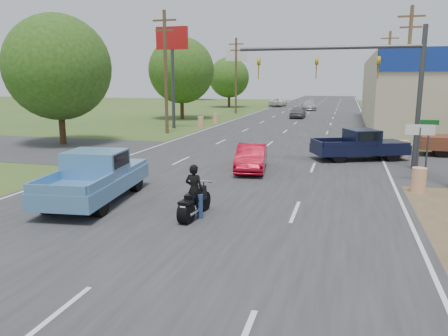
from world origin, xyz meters
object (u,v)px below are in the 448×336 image
(blue_pickup, at_px, (97,176))
(distant_car_silver, at_px, (309,105))
(rider, at_px, (194,193))
(navy_pickup, at_px, (362,145))
(motorcycle, at_px, (194,204))
(distant_car_white, at_px, (278,102))
(red_convertible, at_px, (251,158))
(distant_car_grey, at_px, (298,112))

(blue_pickup, relative_size, distant_car_silver, 1.15)
(distant_car_silver, bearing_deg, rider, -98.14)
(navy_pickup, bearing_deg, motorcycle, -47.37)
(distant_car_white, bearing_deg, rider, 98.86)
(blue_pickup, xyz_separation_m, navy_pickup, (9.65, 11.61, -0.08))
(navy_pickup, xyz_separation_m, distant_car_white, (-12.52, 51.27, -0.12))
(blue_pickup, height_order, distant_car_silver, blue_pickup)
(navy_pickup, height_order, distant_car_white, navy_pickup)
(red_convertible, height_order, navy_pickup, navy_pickup)
(navy_pickup, bearing_deg, distant_car_grey, 169.34)
(rider, distance_m, distant_car_silver, 55.48)
(red_convertible, relative_size, distant_car_silver, 0.77)
(motorcycle, height_order, rider, rider)
(red_convertible, distance_m, motorcycle, 7.94)
(motorcycle, xyz_separation_m, distant_car_silver, (-1.03, 55.52, 0.25))
(distant_car_silver, bearing_deg, distant_car_white, 116.16)
(red_convertible, distance_m, blue_pickup, 8.11)
(rider, bearing_deg, red_convertible, -85.71)
(red_convertible, bearing_deg, distant_car_silver, 83.81)
(blue_pickup, distance_m, distant_car_white, 62.94)
(red_convertible, bearing_deg, navy_pickup, 34.32)
(rider, height_order, blue_pickup, blue_pickup)
(distant_car_grey, bearing_deg, rider, -88.84)
(distant_car_grey, bearing_deg, navy_pickup, -76.98)
(motorcycle, distance_m, distant_car_white, 64.36)
(blue_pickup, bearing_deg, navy_pickup, 43.28)
(distant_car_grey, distance_m, distant_car_white, 24.47)
(red_convertible, height_order, motorcycle, red_convertible)
(red_convertible, height_order, distant_car_grey, distant_car_grey)
(motorcycle, relative_size, navy_pickup, 0.39)
(rider, xyz_separation_m, distant_car_white, (-7.03, 63.92, -0.10))
(motorcycle, distance_m, distant_car_silver, 55.53)
(motorcycle, relative_size, rider, 1.29)
(blue_pickup, xyz_separation_m, distant_car_white, (-2.87, 62.87, -0.21))
(motorcycle, xyz_separation_m, blue_pickup, (-4.16, 1.10, 0.46))
(blue_pickup, relative_size, navy_pickup, 1.06)
(red_convertible, height_order, rider, rider)
(blue_pickup, height_order, distant_car_grey, blue_pickup)
(red_convertible, distance_m, rider, 7.89)
(red_convertible, xyz_separation_m, distant_car_white, (-7.22, 56.04, 0.09))
(blue_pickup, bearing_deg, rider, -21.06)
(navy_pickup, xyz_separation_m, distant_car_silver, (-6.52, 42.81, -0.13))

